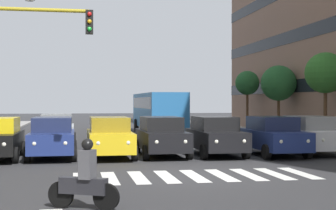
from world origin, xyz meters
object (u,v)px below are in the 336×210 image
at_px(motorcycle_with_rider, 85,180).
at_px(street_tree_1, 325,73).
at_px(car_row2_0, 57,129).
at_px(car_2, 215,136).
at_px(car_0, 311,134).
at_px(bus_behind_traffic, 158,109).
at_px(street_tree_2, 279,83).
at_px(car_3, 162,136).
at_px(car_5, 52,137).
at_px(car_4, 109,137).
at_px(car_1, 273,136).
at_px(street_tree_3, 247,83).

distance_m(motorcycle_with_rider, street_tree_1, 20.79).
relative_size(car_row2_0, motorcycle_with_rider, 2.83).
relative_size(car_2, car_row2_0, 1.00).
xyz_separation_m(car_0, bus_behind_traffic, (4.54, -15.80, 0.97)).
bearing_deg(bus_behind_traffic, street_tree_2, 150.45).
relative_size(car_3, car_5, 1.00).
height_order(car_3, motorcycle_with_rider, car_3).
relative_size(car_4, motorcycle_with_rider, 2.83).
bearing_deg(car_5, bus_behind_traffic, -114.33).
bearing_deg(street_tree_1, car_4, 21.47).
distance_m(car_1, car_3, 4.93).
bearing_deg(bus_behind_traffic, car_3, 81.37).
distance_m(car_5, car_row2_0, 6.16).
distance_m(car_2, street_tree_3, 19.58).
xyz_separation_m(bus_behind_traffic, street_tree_1, (-7.79, 10.87, 2.13)).
xyz_separation_m(car_1, street_tree_3, (-5.13, -18.23, 2.99)).
distance_m(motorcycle_with_rider, street_tree_3, 31.41).
height_order(car_1, car_4, same).
bearing_deg(car_4, street_tree_1, -158.53).
distance_m(car_0, car_5, 11.57).
xyz_separation_m(car_0, car_2, (4.54, -0.01, 0.00)).
distance_m(car_0, street_tree_1, 6.67).
relative_size(car_5, street_tree_2, 0.94).
xyz_separation_m(car_1, bus_behind_traffic, (2.52, -16.24, 0.97)).
relative_size(car_3, car_row2_0, 1.00).
relative_size(car_4, car_row2_0, 1.00).
relative_size(motorcycle_with_rider, street_tree_1, 0.31).
bearing_deg(car_4, car_3, -175.87).
bearing_deg(bus_behind_traffic, car_0, 106.04).
bearing_deg(car_1, car_0, -167.63).
bearing_deg(street_tree_1, car_5, 17.51).
xyz_separation_m(car_3, car_5, (4.66, -0.05, 0.00)).
distance_m(car_2, street_tree_2, 14.05).
xyz_separation_m(car_4, bus_behind_traffic, (-4.65, -15.76, 0.97)).
height_order(car_4, street_tree_1, street_tree_1).
relative_size(car_0, car_3, 1.00).
bearing_deg(car_3, car_0, 178.33).
distance_m(car_3, motorcycle_with_rider, 11.15).
bearing_deg(car_3, car_1, 172.49).
bearing_deg(car_0, street_tree_3, -99.93).
xyz_separation_m(street_tree_1, street_tree_3, (0.13, -12.85, -0.11)).
distance_m(car_5, street_tree_3, 23.06).
relative_size(car_1, car_2, 1.00).
distance_m(car_0, bus_behind_traffic, 16.47).
xyz_separation_m(car_4, street_tree_2, (-12.34, -11.40, 2.76)).
relative_size(car_1, car_3, 1.00).
distance_m(car_0, car_4, 9.19).
bearing_deg(car_3, street_tree_2, -131.86).
bearing_deg(car_1, car_row2_0, -35.58).
relative_size(bus_behind_traffic, motorcycle_with_rider, 6.69).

